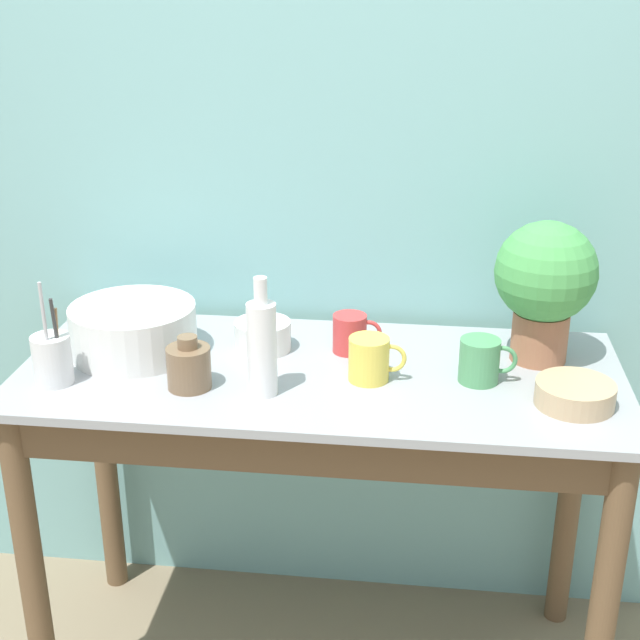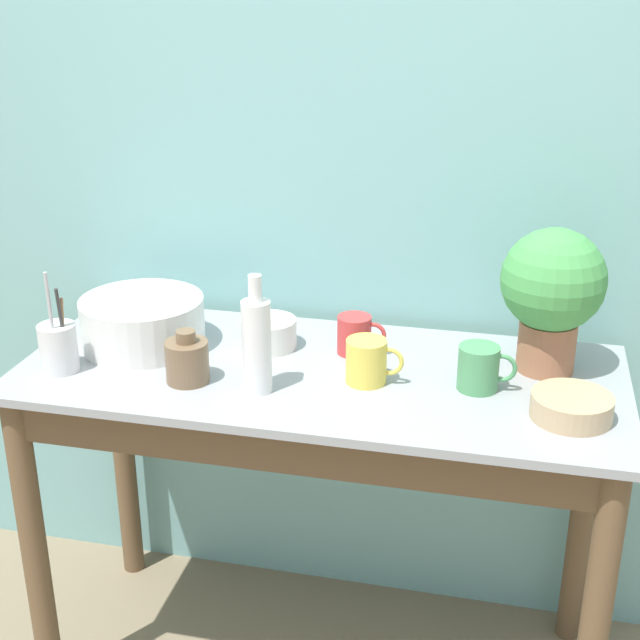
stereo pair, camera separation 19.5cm
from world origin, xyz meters
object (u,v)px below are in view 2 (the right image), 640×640
(utensil_cup, at_px, (58,347))
(bowl_wash_large, at_px, (143,322))
(bowl_small_enamel_white, at_px, (269,333))
(potted_plant, at_px, (552,289))
(mug_yellow, at_px, (367,361))
(bottle_short, at_px, (187,360))
(mug_green, at_px, (479,368))
(bottle_tall, at_px, (257,344))
(bowl_small_tan, at_px, (572,407))
(mug_red, at_px, (355,335))

(utensil_cup, bearing_deg, bowl_wash_large, 54.82)
(bowl_small_enamel_white, bearing_deg, potted_plant, 1.81)
(mug_yellow, bearing_deg, bottle_short, -167.63)
(bottle_short, xyz_separation_m, mug_yellow, (0.38, 0.08, -0.00))
(potted_plant, height_order, bottle_short, potted_plant)
(potted_plant, bearing_deg, mug_green, -136.14)
(bowl_small_enamel_white, xyz_separation_m, utensil_cup, (-0.42, -0.23, 0.02))
(potted_plant, xyz_separation_m, bowl_small_enamel_white, (-0.64, -0.02, -0.16))
(bottle_tall, distance_m, mug_yellow, 0.25)
(bottle_tall, distance_m, bottle_short, 0.17)
(bottle_tall, distance_m, bowl_small_enamel_white, 0.24)
(utensil_cup, bearing_deg, mug_yellow, 8.19)
(bottle_tall, xyz_separation_m, utensil_cup, (-0.46, -0.00, -0.05))
(bottle_short, height_order, mug_yellow, bottle_short)
(mug_green, bearing_deg, bottle_short, -170.39)
(mug_green, bearing_deg, potted_plant, 43.86)
(mug_green, height_order, utensil_cup, utensil_cup)
(bowl_small_enamel_white, bearing_deg, bottle_tall, -79.61)
(potted_plant, height_order, mug_yellow, potted_plant)
(bottle_tall, height_order, mug_green, bottle_tall)
(bottle_short, relative_size, bowl_small_tan, 0.72)
(bowl_wash_large, xyz_separation_m, utensil_cup, (-0.12, -0.18, -0.00))
(bottle_tall, xyz_separation_m, mug_yellow, (0.22, 0.09, -0.06))
(utensil_cup, bearing_deg, potted_plant, 13.42)
(mug_red, xyz_separation_m, utensil_cup, (-0.62, -0.24, 0.01))
(mug_red, height_order, utensil_cup, utensil_cup)
(bowl_wash_large, bearing_deg, bottle_tall, -27.14)
(bowl_wash_large, relative_size, utensil_cup, 1.22)
(bottle_short, height_order, mug_green, bottle_short)
(bottle_short, bearing_deg, bowl_small_enamel_white, 61.12)
(bowl_wash_large, distance_m, mug_yellow, 0.56)
(utensil_cup, bearing_deg, bottle_short, 2.68)
(mug_green, distance_m, bowl_small_enamel_white, 0.51)
(bowl_wash_large, height_order, bowl_small_enamel_white, bowl_wash_large)
(potted_plant, xyz_separation_m, bowl_wash_large, (-0.93, -0.08, -0.13))
(potted_plant, bearing_deg, bowl_small_enamel_white, -178.19)
(mug_red, height_order, mug_green, mug_green)
(bowl_wash_large, xyz_separation_m, bowl_small_enamel_white, (0.29, 0.06, -0.02))
(bowl_small_enamel_white, relative_size, utensil_cup, 0.56)
(bowl_wash_large, xyz_separation_m, bowl_small_tan, (0.98, -0.15, -0.03))
(mug_red, bearing_deg, utensil_cup, -158.65)
(bottle_short, xyz_separation_m, mug_green, (0.62, 0.10, -0.00))
(bowl_small_enamel_white, bearing_deg, mug_red, 3.40)
(utensil_cup, bearing_deg, bowl_small_tan, 1.50)
(bottle_tall, bearing_deg, mug_green, 14.03)
(mug_red, distance_m, utensil_cup, 0.67)
(mug_green, relative_size, bowl_small_tan, 0.77)
(bottle_short, bearing_deg, mug_green, 9.61)
(bottle_short, height_order, utensil_cup, utensil_cup)
(bowl_wash_large, bearing_deg, mug_green, -4.13)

